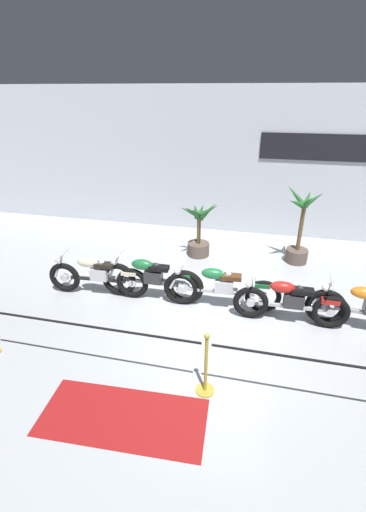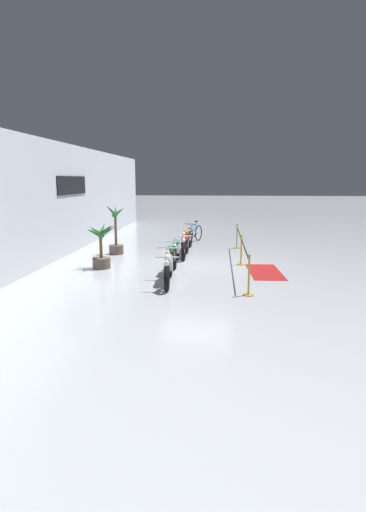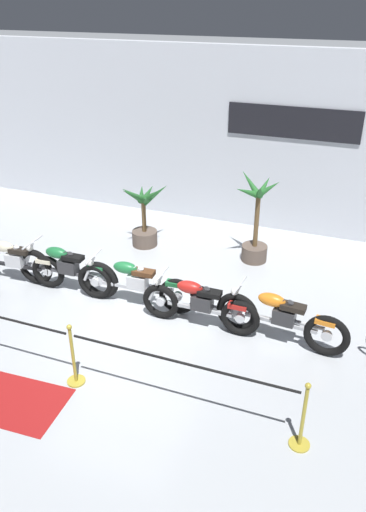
{
  "view_description": "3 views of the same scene",
  "coord_description": "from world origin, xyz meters",
  "px_view_note": "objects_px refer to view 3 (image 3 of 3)",
  "views": [
    {
      "loc": [
        0.6,
        -5.2,
        4.03
      ],
      "look_at": [
        -0.9,
        1.36,
        0.76
      ],
      "focal_mm": 24.0,
      "sensor_mm": 36.0,
      "label": 1
    },
    {
      "loc": [
        -13.34,
        -0.75,
        2.86
      ],
      "look_at": [
        -0.85,
        0.38,
        0.45
      ],
      "focal_mm": 28.0,
      "sensor_mm": 36.0,
      "label": 2
    },
    {
      "loc": [
        3.65,
        -6.33,
        5.25
      ],
      "look_at": [
        0.73,
        1.36,
        0.85
      ],
      "focal_mm": 35.0,
      "sensor_mm": 36.0,
      "label": 3
    }
  ],
  "objects_px": {
    "motorcycle_cream_0": "(13,262)",
    "potted_palm_left_of_row": "(255,228)",
    "motorcycle_green_2": "(135,283)",
    "motorcycle_red_3": "(199,304)",
    "potted_palm_right_of_row": "(144,217)",
    "motorcycle_green_1": "(66,269)",
    "motorcycle_orange_4": "(280,319)",
    "stanchion_mid_right": "(302,425)",
    "stanchion_mid_left": "(74,363)"
  },
  "relations": [
    {
      "from": "potted_palm_right_of_row",
      "to": "stanchion_mid_left",
      "type": "distance_m",
      "value": 4.68
    },
    {
      "from": "motorcycle_orange_4",
      "to": "motorcycle_green_2",
      "type": "bearing_deg",
      "value": 176.67
    },
    {
      "from": "motorcycle_green_1",
      "to": "potted_palm_right_of_row",
      "type": "relative_size",
      "value": 1.43
    },
    {
      "from": "potted_palm_left_of_row",
      "to": "stanchion_mid_left",
      "type": "bearing_deg",
      "value": -108.46
    },
    {
      "from": "motorcycle_red_3",
      "to": "motorcycle_green_1",
      "type": "bearing_deg",
      "value": 175.78
    },
    {
      "from": "stanchion_mid_left",
      "to": "motorcycle_red_3",
      "type": "bearing_deg",
      "value": 57.9
    },
    {
      "from": "motorcycle_orange_4",
      "to": "potted_palm_right_of_row",
      "type": "bearing_deg",
      "value": 145.19
    },
    {
      "from": "motorcycle_green_1",
      "to": "stanchion_mid_right",
      "type": "relative_size",
      "value": 2.11
    },
    {
      "from": "potted_palm_right_of_row",
      "to": "motorcycle_cream_0",
      "type": "bearing_deg",
      "value": -126.0
    },
    {
      "from": "motorcycle_green_1",
      "to": "potted_palm_left_of_row",
      "type": "distance_m",
      "value": 4.02
    },
    {
      "from": "potted_palm_left_of_row",
      "to": "potted_palm_right_of_row",
      "type": "height_order",
      "value": "potted_palm_left_of_row"
    },
    {
      "from": "motorcycle_green_1",
      "to": "potted_palm_right_of_row",
      "type": "height_order",
      "value": "potted_palm_right_of_row"
    },
    {
      "from": "motorcycle_green_2",
      "to": "motorcycle_red_3",
      "type": "bearing_deg",
      "value": -8.74
    },
    {
      "from": "motorcycle_red_3",
      "to": "potted_palm_right_of_row",
      "type": "xyz_separation_m",
      "value": [
        -2.21,
        2.56,
        0.26
      ]
    },
    {
      "from": "motorcycle_green_2",
      "to": "potted_palm_left_of_row",
      "type": "relative_size",
      "value": 1.19
    },
    {
      "from": "motorcycle_green_1",
      "to": "motorcycle_green_2",
      "type": "relative_size",
      "value": 0.94
    },
    {
      "from": "potted_palm_right_of_row",
      "to": "stanchion_mid_right",
      "type": "bearing_deg",
      "value": -46.73
    },
    {
      "from": "motorcycle_cream_0",
      "to": "potted_palm_right_of_row",
      "type": "height_order",
      "value": "potted_palm_right_of_row"
    },
    {
      "from": "motorcycle_cream_0",
      "to": "motorcycle_orange_4",
      "type": "bearing_deg",
      "value": -0.9
    },
    {
      "from": "motorcycle_cream_0",
      "to": "motorcycle_red_3",
      "type": "height_order",
      "value": "motorcycle_cream_0"
    },
    {
      "from": "motorcycle_orange_4",
      "to": "stanchion_mid_right",
      "type": "distance_m",
      "value": 2.17
    },
    {
      "from": "motorcycle_cream_0",
      "to": "motorcycle_green_2",
      "type": "distance_m",
      "value": 2.65
    },
    {
      "from": "motorcycle_red_3",
      "to": "stanchion_mid_left",
      "type": "xyz_separation_m",
      "value": [
        -1.26,
        -2.01,
        -0.09
      ]
    },
    {
      "from": "motorcycle_green_2",
      "to": "motorcycle_orange_4",
      "type": "relative_size",
      "value": 1.05
    },
    {
      "from": "motorcycle_cream_0",
      "to": "potted_palm_left_of_row",
      "type": "bearing_deg",
      "value": 31.18
    },
    {
      "from": "potted_palm_left_of_row",
      "to": "potted_palm_right_of_row",
      "type": "bearing_deg",
      "value": -176.12
    },
    {
      "from": "stanchion_mid_left",
      "to": "motorcycle_orange_4",
      "type": "bearing_deg",
      "value": 37.69
    },
    {
      "from": "motorcycle_orange_4",
      "to": "stanchion_mid_left",
      "type": "distance_m",
      "value": 3.37
    },
    {
      "from": "motorcycle_green_2",
      "to": "stanchion_mid_left",
      "type": "xyz_separation_m",
      "value": [
        0.06,
        -2.22,
        -0.11
      ]
    },
    {
      "from": "stanchion_mid_left",
      "to": "potted_palm_left_of_row",
      "type": "bearing_deg",
      "value": 71.54
    },
    {
      "from": "motorcycle_orange_4",
      "to": "stanchion_mid_right",
      "type": "relative_size",
      "value": 2.15
    },
    {
      "from": "stanchion_mid_left",
      "to": "motorcycle_green_1",
      "type": "bearing_deg",
      "value": 124.61
    },
    {
      "from": "motorcycle_green_1",
      "to": "motorcycle_red_3",
      "type": "bearing_deg",
      "value": -4.22
    },
    {
      "from": "motorcycle_cream_0",
      "to": "stanchion_mid_right",
      "type": "relative_size",
      "value": 2.11
    },
    {
      "from": "motorcycle_green_1",
      "to": "stanchion_mid_left",
      "type": "bearing_deg",
      "value": -55.39
    },
    {
      "from": "stanchion_mid_left",
      "to": "stanchion_mid_right",
      "type": "height_order",
      "value": "same"
    },
    {
      "from": "stanchion_mid_right",
      "to": "motorcycle_red_3",
      "type": "bearing_deg",
      "value": 136.09
    },
    {
      "from": "potted_palm_left_of_row",
      "to": "potted_palm_right_of_row",
      "type": "relative_size",
      "value": 1.29
    },
    {
      "from": "motorcycle_green_2",
      "to": "motorcycle_orange_4",
      "type": "distance_m",
      "value": 2.73
    },
    {
      "from": "motorcycle_cream_0",
      "to": "motorcycle_green_2",
      "type": "height_order",
      "value": "motorcycle_green_2"
    },
    {
      "from": "motorcycle_green_1",
      "to": "stanchion_mid_left",
      "type": "xyz_separation_m",
      "value": [
        1.53,
        -2.22,
        -0.12
      ]
    },
    {
      "from": "motorcycle_green_2",
      "to": "potted_palm_left_of_row",
      "type": "xyz_separation_m",
      "value": [
        1.65,
        2.52,
        0.3
      ]
    },
    {
      "from": "motorcycle_cream_0",
      "to": "stanchion_mid_right",
      "type": "height_order",
      "value": "stanchion_mid_right"
    },
    {
      "from": "motorcycle_red_3",
      "to": "stanchion_mid_left",
      "type": "relative_size",
      "value": 2.03
    },
    {
      "from": "motorcycle_green_1",
      "to": "stanchion_mid_right",
      "type": "xyz_separation_m",
      "value": [
        4.88,
        -2.22,
        -0.12
      ]
    },
    {
      "from": "stanchion_mid_left",
      "to": "potted_palm_right_of_row",
      "type": "bearing_deg",
      "value": 101.72
    },
    {
      "from": "potted_palm_right_of_row",
      "to": "motorcycle_green_1",
      "type": "bearing_deg",
      "value": -103.94
    },
    {
      "from": "motorcycle_cream_0",
      "to": "potted_palm_right_of_row",
      "type": "relative_size",
      "value": 1.43
    },
    {
      "from": "motorcycle_red_3",
      "to": "potted_palm_right_of_row",
      "type": "bearing_deg",
      "value": 130.84
    },
    {
      "from": "motorcycle_orange_4",
      "to": "stanchion_mid_right",
      "type": "bearing_deg",
      "value": -71.48
    }
  ]
}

